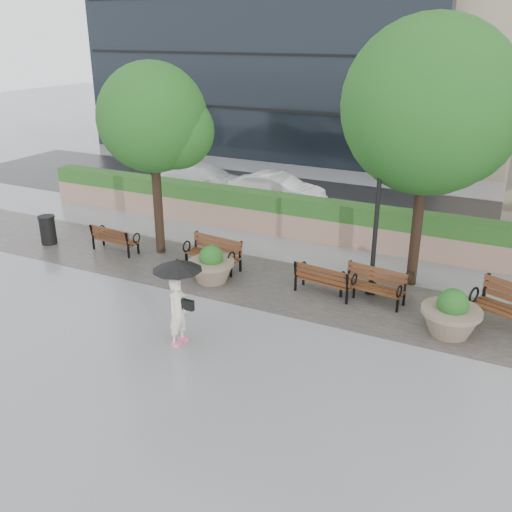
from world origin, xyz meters
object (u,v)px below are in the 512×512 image
at_px(bench_1, 213,260).
at_px(planter_right, 451,317).
at_px(car_left, 204,180).
at_px(planter_left, 211,268).
at_px(pedestrian, 178,294).
at_px(bench_3, 372,292).
at_px(trash_bin, 48,231).
at_px(bench_0, 115,244).
at_px(lamppost, 375,234).
at_px(car_right, 277,190).
at_px(bench_2, 324,286).

xyz_separation_m(bench_1, planter_right, (6.85, -0.94, 0.17)).
bearing_deg(car_left, planter_left, -154.01).
bearing_deg(pedestrian, bench_3, -35.01).
relative_size(bench_3, trash_bin, 1.88).
xyz_separation_m(bench_0, planter_right, (10.29, -0.73, 0.20)).
height_order(bench_1, bench_3, bench_1).
height_order(bench_0, lamppost, lamppost).
bearing_deg(planter_right, lamppost, 149.10).
distance_m(planter_right, pedestrian, 6.20).
height_order(planter_right, trash_bin, planter_right).
distance_m(lamppost, car_left, 11.00).
xyz_separation_m(bench_0, bench_1, (3.45, 0.21, 0.02)).
xyz_separation_m(bench_3, car_right, (-5.83, 6.84, 0.37)).
bearing_deg(trash_bin, bench_2, 2.38).
xyz_separation_m(bench_2, car_left, (-7.90, 6.88, 0.41)).
bearing_deg(bench_1, pedestrian, -62.83).
distance_m(bench_0, bench_2, 6.98).
height_order(bench_1, bench_2, bench_1).
bearing_deg(car_left, bench_3, -133.02).
distance_m(bench_2, car_left, 10.49).
relative_size(trash_bin, lamppost, 0.23).
relative_size(planter_right, pedestrian, 0.68).
height_order(car_left, pedestrian, pedestrian).
bearing_deg(bench_3, planter_left, -162.51).
xyz_separation_m(planter_right, trash_bin, (-12.71, 0.33, 0.00)).
relative_size(car_right, pedestrian, 1.91).
relative_size(planter_right, car_right, 0.36).
bearing_deg(bench_2, bench_0, 6.79).
bearing_deg(lamppost, car_left, 145.12).
distance_m(bench_0, lamppost, 8.21).
xyz_separation_m(trash_bin, car_left, (1.50, 7.27, 0.21)).
bearing_deg(planter_left, pedestrian, -71.28).
bearing_deg(bench_3, planter_right, -15.77).
xyz_separation_m(planter_left, car_left, (-4.81, 7.49, 0.24)).
bearing_deg(bench_1, car_right, 105.21).
xyz_separation_m(bench_1, car_left, (-4.37, 6.66, 0.39)).
relative_size(car_left, pedestrian, 2.29).
relative_size(bench_0, planter_right, 1.18).
height_order(car_right, pedestrian, pedestrian).
bearing_deg(car_right, planter_left, -167.05).
distance_m(bench_1, lamppost, 4.85).
xyz_separation_m(lamppost, car_left, (-8.99, 6.27, -1.03)).
relative_size(bench_1, bench_2, 1.08).
height_order(bench_1, trash_bin, bench_1).
bearing_deg(planter_left, trash_bin, 178.03).
distance_m(bench_3, planter_right, 2.26).
bearing_deg(bench_2, car_left, -34.18).
xyz_separation_m(planter_left, lamppost, (4.17, 1.22, 1.27)).
distance_m(bench_2, car_right, 8.38).
xyz_separation_m(car_right, pedestrian, (2.57, -10.80, 0.59)).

